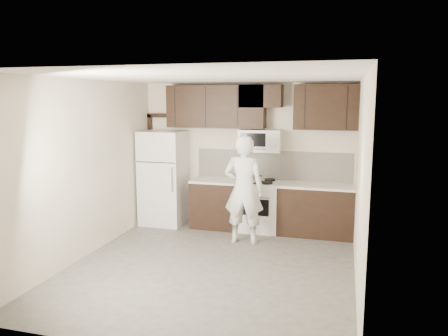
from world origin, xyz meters
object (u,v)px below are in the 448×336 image
at_px(stove, 258,206).
at_px(microwave, 260,141).
at_px(person, 244,190).
at_px(refrigerator, 164,178).

distance_m(stove, microwave, 1.20).
xyz_separation_m(stove, microwave, (-0.00, 0.12, 1.19)).
distance_m(microwave, person, 1.16).
bearing_deg(person, refrigerator, -24.39).
height_order(microwave, person, microwave).
relative_size(stove, microwave, 1.24).
bearing_deg(refrigerator, stove, 1.51).
height_order(stove, microwave, microwave).
relative_size(refrigerator, person, 0.99).
relative_size(stove, refrigerator, 0.52).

